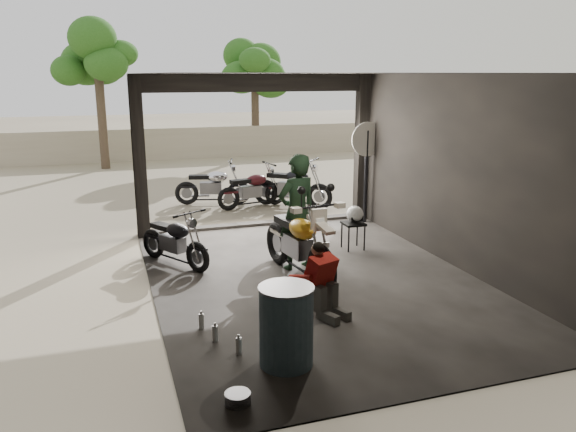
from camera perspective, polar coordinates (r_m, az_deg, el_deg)
ground at (r=8.98m, az=2.68°, el=-6.58°), size 80.00×80.00×0.00m
garage at (r=9.11m, az=1.55°, el=2.12°), size 7.00×7.13×3.20m
boundary_wall at (r=22.19m, az=-10.36°, el=7.30°), size 18.00×0.30×1.20m
tree_left at (r=20.35m, az=-18.89°, el=15.74°), size 2.20×2.20×5.60m
tree_right at (r=22.60m, az=-3.42°, el=15.14°), size 2.20×2.20×5.00m
main_bike at (r=8.92m, az=1.08°, el=-2.19°), size 1.11×2.10×1.34m
left_bike at (r=9.73m, az=-11.51°, el=-2.09°), size 1.31×1.59×1.01m
outside_bike_a at (r=14.16m, az=-7.66°, el=3.38°), size 1.76×1.07×1.11m
outside_bike_b at (r=13.72m, az=-3.64°, el=3.05°), size 1.68×0.93×1.08m
outside_bike_c at (r=13.72m, az=0.43°, el=3.39°), size 1.85×1.72×1.22m
rider at (r=9.23m, az=0.92°, el=0.35°), size 0.81×0.64×1.95m
mechanic at (r=7.53m, az=3.87°, el=-6.77°), size 0.72×0.82×0.99m
stool at (r=10.44m, az=6.65°, el=-1.06°), size 0.38×0.38×0.53m
helmet at (r=10.44m, az=6.80°, el=0.21°), size 0.38×0.40×0.30m
oil_drum at (r=6.33m, az=-0.18°, el=-11.23°), size 0.78×0.78×0.93m
sign_post at (r=12.22m, az=8.00°, el=6.03°), size 0.74×0.08×2.21m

